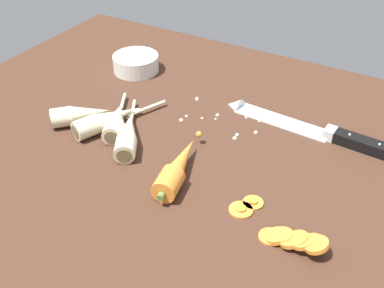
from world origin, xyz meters
TOP-DOWN VIEW (x-y plane):
  - ground_plane at (0.00, 0.00)cm, footprint 120.00×90.00cm
  - chefs_knife at (15.49, 15.25)cm, footprint 34.85×5.81cm
  - whole_carrot at (1.66, -9.94)cm, footprint 6.99×19.36cm
  - parsnip_front at (-18.47, -4.03)cm, footprint 10.19×20.19cm
  - parsnip_mid_left at (-16.60, -3.28)cm, footprint 10.51×16.69cm
  - parsnip_mid_right at (-11.80, -6.01)cm, footprint 12.42×18.92cm
  - parsnip_back at (-24.28, -5.03)cm, footprint 14.24×14.47cm
  - carrot_slice_stack at (24.47, -14.91)cm, footprint 10.43×3.97cm
  - carrot_slice_stray_near at (14.82, -12.10)cm, footprint 3.94×3.94cm
  - carrot_slice_stray_mid at (15.85, -9.60)cm, footprint 3.43×3.43cm
  - prep_bowl at (-27.93, 19.47)cm, footprint 11.00×11.00cm
  - mince_crumbs at (1.46, 10.35)cm, footprint 20.44×11.50cm

SIDE VIEW (x-z plane):
  - ground_plane at x=0.00cm, z-range -4.00..0.00cm
  - carrot_slice_stray_near at x=14.82cm, z-range 0.01..0.71cm
  - carrot_slice_stray_mid at x=15.85cm, z-range 0.01..0.71cm
  - mince_crumbs at x=1.46cm, z-range -0.05..0.81cm
  - chefs_knife at x=15.49cm, z-range -1.44..2.74cm
  - carrot_slice_stack at x=24.47cm, z-range -0.48..2.90cm
  - parsnip_front at x=-18.47cm, z-range -0.02..3.98cm
  - parsnip_mid_right at x=-11.80cm, z-range -0.02..3.98cm
  - parsnip_back at x=-24.28cm, z-range -0.02..3.98cm
  - parsnip_mid_left at x=-16.60cm, z-range -0.02..3.98cm
  - whole_carrot at x=1.66cm, z-range 0.00..4.20cm
  - prep_bowl at x=-27.93cm, z-range 0.15..4.15cm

